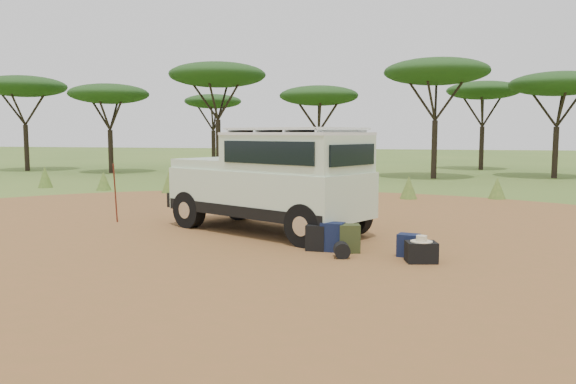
% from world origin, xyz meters
% --- Properties ---
extents(ground, '(140.00, 140.00, 0.00)m').
position_xyz_m(ground, '(0.00, 0.00, 0.00)').
color(ground, '#456724').
rests_on(ground, ground).
extents(dirt_clearing, '(23.00, 23.00, 0.01)m').
position_xyz_m(dirt_clearing, '(0.00, 0.00, 0.00)').
color(dirt_clearing, brown).
rests_on(dirt_clearing, ground).
extents(grass_fringe, '(36.60, 1.60, 0.90)m').
position_xyz_m(grass_fringe, '(0.12, 8.67, 0.40)').
color(grass_fringe, '#456724').
rests_on(grass_fringe, ground).
extents(acacia_treeline, '(46.70, 13.20, 6.26)m').
position_xyz_m(acacia_treeline, '(0.75, 19.81, 4.87)').
color(acacia_treeline, black).
rests_on(acacia_treeline, ground).
extents(safari_vehicle, '(5.24, 3.94, 2.41)m').
position_xyz_m(safari_vehicle, '(0.12, 0.91, 1.16)').
color(safari_vehicle, beige).
rests_on(safari_vehicle, ground).
extents(walking_staff, '(0.15, 0.32, 1.53)m').
position_xyz_m(walking_staff, '(-4.12, 1.26, 0.77)').
color(walking_staff, maroon).
rests_on(walking_staff, ground).
extents(backpack_black, '(0.38, 0.28, 0.51)m').
position_xyz_m(backpack_black, '(1.47, -0.88, 0.25)').
color(backpack_black, black).
rests_on(backpack_black, ground).
extents(backpack_navy, '(0.46, 0.35, 0.57)m').
position_xyz_m(backpack_navy, '(1.80, -0.86, 0.28)').
color(backpack_navy, '#121D3B').
rests_on(backpack_navy, ground).
extents(backpack_olive, '(0.46, 0.38, 0.55)m').
position_xyz_m(backpack_olive, '(2.12, -0.90, 0.27)').
color(backpack_olive, '#2E3B1B').
rests_on(backpack_olive, ground).
extents(duffel_navy, '(0.44, 0.37, 0.43)m').
position_xyz_m(duffel_navy, '(3.24, -1.02, 0.22)').
color(duffel_navy, '#121D3B').
rests_on(duffel_navy, ground).
extents(hard_case, '(0.61, 0.49, 0.37)m').
position_xyz_m(hard_case, '(3.47, -1.44, 0.19)').
color(hard_case, black).
rests_on(hard_case, ground).
extents(stuff_sack, '(0.35, 0.35, 0.29)m').
position_xyz_m(stuff_sack, '(2.05, -1.40, 0.15)').
color(stuff_sack, black).
rests_on(stuff_sack, ground).
extents(safari_hat, '(0.38, 0.38, 0.11)m').
position_xyz_m(safari_hat, '(3.47, -1.44, 0.42)').
color(safari_hat, beige).
rests_on(safari_hat, hard_case).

